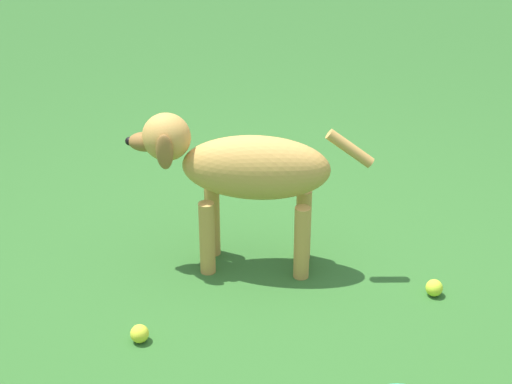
% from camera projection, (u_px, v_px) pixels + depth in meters
% --- Properties ---
extents(ground, '(14.00, 14.00, 0.00)m').
position_uv_depth(ground, '(266.00, 299.00, 3.06)').
color(ground, '#2D6026').
extents(dog, '(0.76, 0.67, 0.65)m').
position_uv_depth(dog, '(242.00, 170.00, 3.10)').
color(dog, '#C69347').
rests_on(dog, ground).
extents(tennis_ball_0, '(0.07, 0.07, 0.07)m').
position_uv_depth(tennis_ball_0, '(434.00, 288.00, 3.07)').
color(tennis_ball_0, '#C9E431').
rests_on(tennis_ball_0, ground).
extents(tennis_ball_1, '(0.07, 0.07, 0.07)m').
position_uv_depth(tennis_ball_1, '(140.00, 334.00, 2.81)').
color(tennis_ball_1, yellow).
rests_on(tennis_ball_1, ground).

